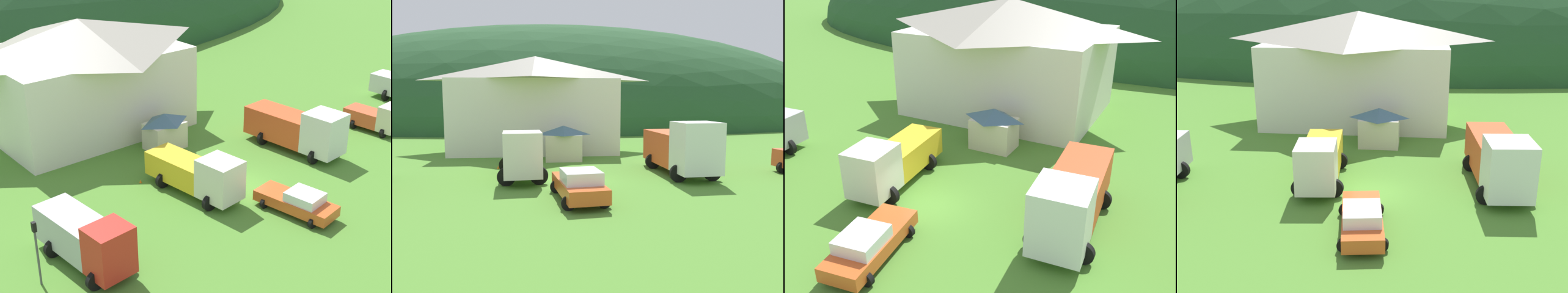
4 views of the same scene
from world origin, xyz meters
The scene contains 8 objects.
ground_plane centered at (0.00, 0.00, 0.00)m, with size 200.00×200.00×0.00m, color #4C842D.
forested_hill_backdrop centered at (0.00, 59.18, 0.00)m, with size 121.86×60.00×38.88m, color #234C28.
depot_building centered at (-2.85, 16.61, 4.85)m, with size 16.64×12.64×9.41m.
play_shed_cream centered at (-0.34, 8.55, 1.51)m, with size 3.23×2.29×2.94m.
heavy_rig_striped centered at (-3.31, 0.97, 1.63)m, with size 3.44×7.59×3.23m.
heavy_rig_white centered at (7.41, 1.43, 1.88)m, with size 3.68×8.40×3.74m.
service_pickup_orange centered at (-0.05, -4.96, 0.83)m, with size 2.90×5.56×1.66m.
traffic_cone_near_pickup centered at (-5.32, 4.95, 0.00)m, with size 0.36×0.36×0.50m, color orange.
Camera 3 is at (11.87, -16.84, 13.06)m, focal length 39.74 mm.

